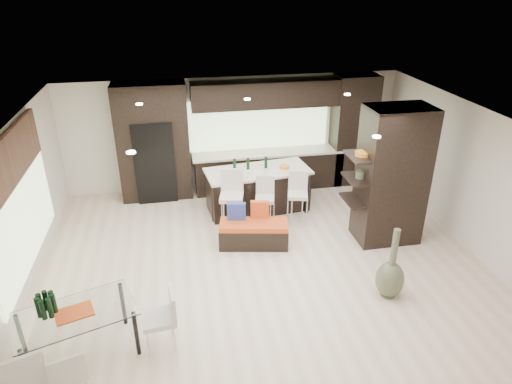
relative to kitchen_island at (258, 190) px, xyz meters
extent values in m
plane|color=beige|center=(-0.32, -2.08, -0.47)|extent=(8.00, 8.00, 0.00)
cube|color=silver|center=(-0.32, 1.42, 0.88)|extent=(8.00, 0.02, 2.70)
cube|color=silver|center=(-4.32, -2.08, 0.88)|extent=(0.02, 7.00, 2.70)
cube|color=silver|center=(3.68, -2.08, 0.88)|extent=(0.02, 7.00, 2.70)
cube|color=white|center=(-0.32, -2.08, 2.23)|extent=(8.00, 7.00, 0.02)
cube|color=#B2D199|center=(-4.28, -1.88, 0.88)|extent=(0.04, 3.20, 1.90)
cube|color=#B2D199|center=(0.28, 1.38, 1.08)|extent=(3.40, 0.04, 1.20)
cube|color=brown|center=(-4.25, -1.88, 1.78)|extent=(0.08, 3.00, 0.80)
cube|color=white|center=(-0.32, -1.83, 2.21)|extent=(4.00, 3.00, 0.02)
cube|color=black|center=(0.18, 1.09, 0.88)|extent=(6.80, 0.68, 2.70)
cube|color=black|center=(-2.22, 1.04, 0.48)|extent=(0.90, 0.68, 1.90)
cube|color=black|center=(2.28, -1.68, 0.88)|extent=(1.20, 0.80, 2.70)
cube|color=black|center=(0.00, 0.00, 0.00)|extent=(2.37, 1.23, 0.95)
cube|color=beige|center=(-0.70, -0.82, 0.05)|extent=(0.55, 0.55, 1.04)
cube|color=beige|center=(0.00, -0.78, -0.04)|extent=(0.46, 0.46, 0.87)
cube|color=beige|center=(0.70, -0.79, -0.02)|extent=(0.49, 0.49, 0.91)
cube|color=black|center=(-0.37, -1.50, -0.22)|extent=(1.40, 0.75, 0.51)
cube|color=white|center=(-3.24, -3.88, -0.10)|extent=(1.75, 1.32, 0.74)
cube|color=beige|center=(-3.24, -4.60, -0.08)|extent=(0.53, 0.53, 0.78)
cube|color=beige|center=(-3.72, -4.64, -0.01)|extent=(0.64, 0.64, 0.93)
cube|color=beige|center=(-2.15, -3.88, -0.05)|extent=(0.51, 0.51, 0.85)
camera|label=1|loc=(-1.72, -9.01, 4.39)|focal=32.00mm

